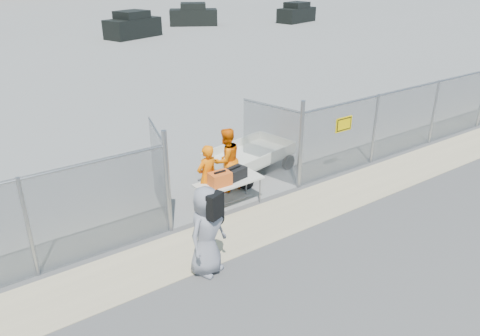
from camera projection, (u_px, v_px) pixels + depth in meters
ground at (290, 242)px, 10.61m from camera, size 160.00×160.00×0.00m
dirt_strip at (263, 223)px, 11.35m from camera, size 44.00×1.60×0.01m
chain_link_fence at (240, 168)px, 11.65m from camera, size 40.00×0.20×2.20m
folding_table at (229, 194)px, 11.96m from camera, size 1.78×0.79×0.75m
orange_bag at (220, 179)px, 11.52m from camera, size 0.54×0.37×0.33m
black_duffel at (235, 174)px, 11.85m from camera, size 0.64×0.45×0.28m
security_worker_left at (207, 177)px, 11.73m from camera, size 0.69×0.52×1.72m
security_worker_right at (226, 160)px, 12.62m from camera, size 0.94×0.77×1.79m
visitor at (207, 231)px, 9.25m from camera, size 1.09×0.90×1.91m
utility_trailer at (250, 159)px, 13.94m from camera, size 3.69×2.41×0.82m
parked_vehicle_near at (133, 25)px, 37.05m from camera, size 4.87×3.36×2.02m
parked_vehicle_mid at (193, 14)px, 43.77m from camera, size 4.79×3.87×1.98m
parked_vehicle_far at (297, 12)px, 45.93m from camera, size 4.43×2.78×1.86m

